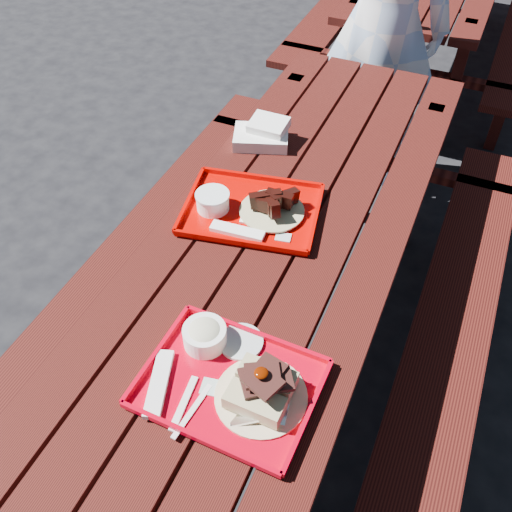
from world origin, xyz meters
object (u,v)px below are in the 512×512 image
at_px(near_tray, 233,373).
at_px(person, 384,23).
at_px(picnic_table_near, 274,281).
at_px(far_tray, 249,209).

bearing_deg(near_tray, person, 94.35).
relative_size(near_tray, person, 0.25).
distance_m(picnic_table_near, person, 1.47).
relative_size(far_tray, person, 0.28).
height_order(picnic_table_near, far_tray, far_tray).
distance_m(near_tray, person, 1.94).
bearing_deg(far_tray, near_tray, -69.47).
distance_m(far_tray, person, 1.36).
relative_size(near_tray, far_tray, 0.89).
bearing_deg(near_tray, far_tray, 110.53).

